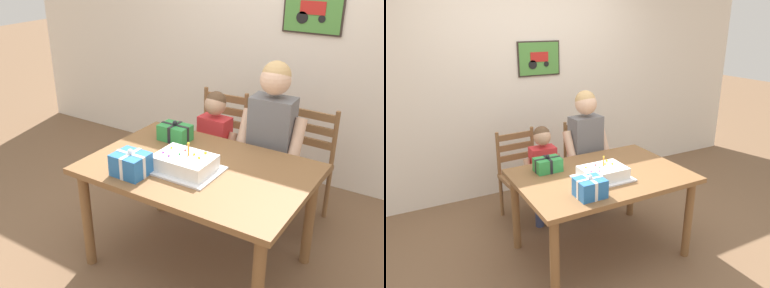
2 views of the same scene
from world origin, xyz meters
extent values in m
plane|color=brown|center=(0.00, 0.00, 0.00)|extent=(20.00, 20.00, 0.00)
cube|color=silver|center=(0.00, 1.63, 1.30)|extent=(6.40, 0.08, 2.60)
cube|color=#332823|center=(0.12, 1.58, 1.56)|extent=(0.51, 0.02, 0.39)
cube|color=#4C8E3D|center=(0.12, 1.57, 1.56)|extent=(0.48, 0.01, 0.36)
cube|color=red|center=(0.12, 1.56, 1.58)|extent=(0.22, 0.01, 0.11)
cylinder|color=black|center=(0.04, 1.56, 1.50)|extent=(0.10, 0.01, 0.10)
cylinder|color=black|center=(0.21, 1.56, 1.50)|extent=(0.06, 0.01, 0.06)
cube|color=brown|center=(0.00, 0.00, 0.73)|extent=(1.42, 0.98, 0.04)
cylinder|color=brown|center=(-0.63, -0.41, 0.36)|extent=(0.07, 0.07, 0.71)
cylinder|color=brown|center=(-0.63, 0.41, 0.36)|extent=(0.07, 0.07, 0.71)
cylinder|color=brown|center=(0.63, 0.41, 0.36)|extent=(0.07, 0.07, 0.71)
cube|color=silver|center=(-0.04, -0.09, 0.76)|extent=(0.44, 0.34, 0.01)
cube|color=white|center=(-0.04, -0.09, 0.81)|extent=(0.36, 0.26, 0.09)
cylinder|color=orange|center=(-0.03, -0.08, 0.89)|extent=(0.01, 0.01, 0.07)
sphere|color=yellow|center=(-0.03, -0.08, 0.94)|extent=(0.02, 0.02, 0.02)
sphere|color=red|center=(-0.08, -0.04, 0.86)|extent=(0.01, 0.01, 0.01)
sphere|color=purple|center=(-0.18, -0.13, 0.86)|extent=(0.01, 0.01, 0.01)
sphere|color=purple|center=(-0.12, -0.16, 0.86)|extent=(0.01, 0.01, 0.01)
sphere|color=yellow|center=(0.00, -0.05, 0.86)|extent=(0.02, 0.02, 0.02)
sphere|color=yellow|center=(0.05, 0.00, 0.86)|extent=(0.02, 0.02, 0.02)
sphere|color=yellow|center=(-0.18, -0.05, 0.86)|extent=(0.02, 0.02, 0.02)
sphere|color=yellow|center=(0.05, -0.08, 0.86)|extent=(0.02, 0.02, 0.02)
sphere|color=green|center=(-0.08, -0.10, 0.86)|extent=(0.01, 0.01, 0.01)
cube|color=#2D8E42|center=(-0.37, 0.27, 0.81)|extent=(0.22, 0.15, 0.12)
cube|color=black|center=(-0.37, 0.27, 0.81)|extent=(0.23, 0.02, 0.12)
cube|color=black|center=(-0.37, 0.27, 0.81)|extent=(0.02, 0.16, 0.12)
sphere|color=black|center=(-0.37, 0.27, 0.89)|extent=(0.04, 0.04, 0.04)
cube|color=#286BB7|center=(-0.29, -0.31, 0.82)|extent=(0.21, 0.18, 0.14)
cube|color=white|center=(-0.29, -0.31, 0.82)|extent=(0.21, 0.02, 0.14)
cube|color=white|center=(-0.29, -0.31, 0.82)|extent=(0.02, 0.19, 0.14)
sphere|color=white|center=(-0.29, -0.31, 0.91)|extent=(0.04, 0.04, 0.04)
cube|color=brown|center=(-0.37, 0.86, 0.45)|extent=(0.45, 0.45, 0.04)
cylinder|color=brown|center=(-0.17, 0.69, 0.21)|extent=(0.04, 0.04, 0.43)
cylinder|color=brown|center=(-0.55, 0.66, 0.21)|extent=(0.04, 0.04, 0.43)
cylinder|color=brown|center=(-0.20, 1.07, 0.21)|extent=(0.04, 0.04, 0.43)
cylinder|color=brown|center=(-0.57, 1.04, 0.21)|extent=(0.04, 0.04, 0.43)
cylinder|color=brown|center=(-0.20, 1.07, 0.70)|extent=(0.04, 0.04, 0.45)
cylinder|color=brown|center=(-0.57, 1.04, 0.70)|extent=(0.04, 0.04, 0.45)
cube|color=brown|center=(-0.39, 1.05, 0.63)|extent=(0.36, 0.05, 0.06)
cube|color=brown|center=(-0.39, 1.05, 0.74)|extent=(0.36, 0.05, 0.06)
cube|color=brown|center=(-0.39, 1.05, 0.85)|extent=(0.36, 0.05, 0.06)
cube|color=brown|center=(0.37, 0.86, 0.45)|extent=(0.43, 0.43, 0.04)
cylinder|color=brown|center=(0.56, 0.67, 0.21)|extent=(0.04, 0.04, 0.43)
cylinder|color=brown|center=(0.18, 0.68, 0.21)|extent=(0.04, 0.04, 0.43)
cylinder|color=brown|center=(0.57, 1.05, 0.21)|extent=(0.04, 0.04, 0.43)
cylinder|color=brown|center=(0.19, 1.06, 0.21)|extent=(0.04, 0.04, 0.43)
cylinder|color=brown|center=(0.57, 1.05, 0.70)|extent=(0.04, 0.04, 0.45)
cylinder|color=brown|center=(0.19, 1.06, 0.70)|extent=(0.04, 0.04, 0.45)
cube|color=brown|center=(0.38, 1.05, 0.63)|extent=(0.36, 0.04, 0.06)
cube|color=brown|center=(0.38, 1.05, 0.74)|extent=(0.36, 0.04, 0.06)
cube|color=brown|center=(0.38, 1.05, 0.85)|extent=(0.36, 0.04, 0.06)
cylinder|color=#38426B|center=(0.29, 0.65, 0.25)|extent=(0.11, 0.11, 0.50)
cylinder|color=#38426B|center=(0.15, 0.64, 0.25)|extent=(0.11, 0.11, 0.50)
cube|color=slate|center=(0.22, 0.65, 0.79)|extent=(0.32, 0.21, 0.57)
cylinder|color=#E0B293|center=(0.41, 0.62, 0.77)|extent=(0.10, 0.24, 0.38)
cylinder|color=#E0B293|center=(0.02, 0.60, 0.77)|extent=(0.10, 0.24, 0.38)
sphere|color=#E0B293|center=(0.22, 0.65, 1.20)|extent=(0.22, 0.22, 0.22)
sphere|color=tan|center=(0.21, 0.66, 1.23)|extent=(0.20, 0.20, 0.20)
cylinder|color=#38426B|center=(-0.20, 0.64, 0.19)|extent=(0.08, 0.08, 0.39)
cylinder|color=#38426B|center=(-0.31, 0.65, 0.19)|extent=(0.08, 0.08, 0.39)
cube|color=red|center=(-0.26, 0.65, 0.61)|extent=(0.25, 0.16, 0.44)
cylinder|color=tan|center=(-0.10, 0.61, 0.60)|extent=(0.08, 0.19, 0.30)
cylinder|color=tan|center=(-0.41, 0.63, 0.60)|extent=(0.08, 0.19, 0.30)
sphere|color=tan|center=(-0.26, 0.65, 0.94)|extent=(0.17, 0.17, 0.17)
sphere|color=brown|center=(-0.26, 0.66, 0.96)|extent=(0.16, 0.16, 0.16)
camera|label=1|loc=(1.34, -2.15, 2.04)|focal=41.58mm
camera|label=2|loc=(-1.52, -2.40, 1.98)|focal=34.43mm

